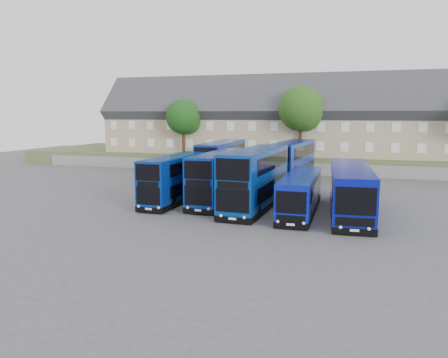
{
  "coord_description": "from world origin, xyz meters",
  "views": [
    {
      "loc": [
        9.1,
        -31.2,
        7.56
      ],
      "look_at": [
        -1.49,
        3.34,
        2.2
      ],
      "focal_mm": 35.0,
      "sensor_mm": 36.0,
      "label": 1
    }
  ],
  "objects_px": {
    "dd_front_left": "(175,180)",
    "dd_front_mid": "(220,178)",
    "coach_east_a": "(300,194)",
    "tree_mid": "(302,110)",
    "tree_west": "(184,118)"
  },
  "relations": [
    {
      "from": "tree_west",
      "to": "dd_front_left",
      "type": "bearing_deg",
      "value": -70.06
    },
    {
      "from": "tree_mid",
      "to": "dd_front_left",
      "type": "bearing_deg",
      "value": -109.95
    },
    {
      "from": "dd_front_left",
      "to": "coach_east_a",
      "type": "distance_m",
      "value": 11.05
    },
    {
      "from": "dd_front_left",
      "to": "tree_mid",
      "type": "bearing_deg",
      "value": 70.8
    },
    {
      "from": "tree_west",
      "to": "tree_mid",
      "type": "bearing_deg",
      "value": 1.79
    },
    {
      "from": "dd_front_left",
      "to": "tree_west",
      "type": "height_order",
      "value": "tree_west"
    },
    {
      "from": "dd_front_left",
      "to": "coach_east_a",
      "type": "xyz_separation_m",
      "value": [
        10.98,
        -1.1,
        -0.48
      ]
    },
    {
      "from": "dd_front_mid",
      "to": "coach_east_a",
      "type": "bearing_deg",
      "value": -16.19
    },
    {
      "from": "dd_front_mid",
      "to": "tree_west",
      "type": "height_order",
      "value": "tree_west"
    },
    {
      "from": "tree_mid",
      "to": "dd_front_mid",
      "type": "bearing_deg",
      "value": -101.49
    },
    {
      "from": "dd_front_mid",
      "to": "coach_east_a",
      "type": "height_order",
      "value": "dd_front_mid"
    },
    {
      "from": "dd_front_left",
      "to": "dd_front_mid",
      "type": "relative_size",
      "value": 0.93
    },
    {
      "from": "coach_east_a",
      "to": "dd_front_mid",
      "type": "bearing_deg",
      "value": 162.7
    },
    {
      "from": "dd_front_left",
      "to": "tree_west",
      "type": "xyz_separation_m",
      "value": [
        -7.91,
        21.8,
        5.1
      ]
    },
    {
      "from": "coach_east_a",
      "to": "tree_mid",
      "type": "xyz_separation_m",
      "value": [
        -2.89,
        23.4,
        6.59
      ]
    }
  ]
}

